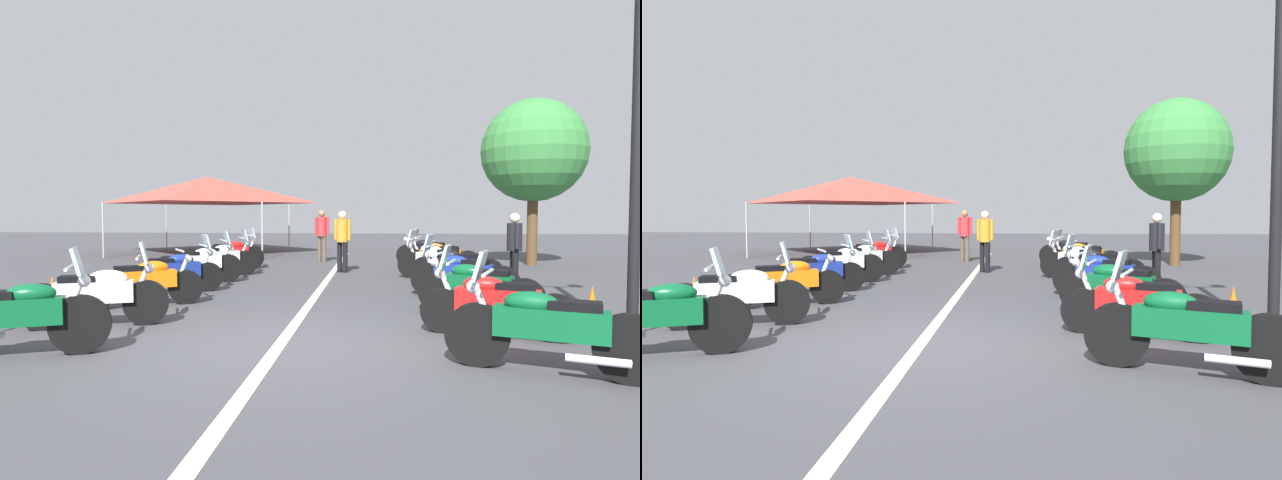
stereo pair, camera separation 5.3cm
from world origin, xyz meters
The scene contains 25 objects.
ground_plane centered at (0.00, 0.00, 0.00)m, with size 80.00×80.00×0.00m, color #424247.
lane_centre_stripe centered at (4.75, 0.00, 0.00)m, with size 22.09×0.16×0.01m, color beige.
motorcycle_left_row_0 centered at (-0.83, 2.80, 0.48)m, with size 1.00×1.92×1.23m.
motorcycle_left_row_1 centered at (0.82, 2.77, 0.47)m, with size 0.95×1.94×1.21m.
motorcycle_left_row_2 centered at (2.50, 2.84, 0.45)m, with size 1.23×1.85×0.98m.
motorcycle_left_row_3 centered at (4.08, 2.91, 0.46)m, with size 1.22×1.84×1.19m.
motorcycle_left_row_4 centered at (5.65, 2.91, 0.48)m, with size 1.12×1.89×1.22m.
motorcycle_left_row_5 centered at (7.19, 2.91, 0.47)m, with size 1.14×1.98×1.22m.
motorcycle_left_row_6 centered at (8.73, 3.01, 0.48)m, with size 1.26×1.82×1.23m.
motorcycle_right_row_0 centered at (-0.84, -2.87, 0.48)m, with size 0.95×2.00×1.22m.
motorcycle_right_row_1 centered at (0.77, -2.72, 0.46)m, with size 0.89×1.96×1.19m.
motorcycle_right_row_2 centered at (2.31, -2.79, 0.45)m, with size 1.03×1.87×1.00m.
motorcycle_right_row_3 centered at (4.08, -2.83, 0.47)m, with size 1.03×1.97×1.22m.
motorcycle_right_row_4 centered at (5.50, -2.93, 0.47)m, with size 0.96×1.94×1.02m.
motorcycle_right_row_5 centered at (7.01, -2.73, 0.48)m, with size 1.06×2.02×1.22m.
motorcycle_right_row_6 centered at (8.72, -2.97, 0.46)m, with size 0.98×2.03×1.20m.
motorcycle_right_row_7 centered at (10.25, -2.82, 0.47)m, with size 0.91×1.99×1.02m.
street_lamp_twin_globe centered at (0.89, -4.49, 3.30)m, with size 0.32×1.22×4.82m.
traffic_cone_0 centered at (1.36, -4.17, 0.29)m, with size 0.36×0.36×0.61m.
traffic_cone_2 centered at (1.72, 4.02, 0.29)m, with size 0.36×0.36×0.61m.
bystander_0 centered at (5.64, -4.21, 0.96)m, with size 0.53×0.32×1.64m.
bystander_1 centered at (11.69, 0.64, 1.04)m, with size 0.32×0.51×1.77m.
bystander_2 centered at (8.37, -0.27, 1.01)m, with size 0.32×0.48×1.71m.
roadside_tree_0 centered at (11.06, -6.13, 3.61)m, with size 3.22×3.22×5.24m.
event_tent centered at (15.43, 5.88, 2.65)m, with size 6.69×6.69×3.20m.
Camera 2 is at (-6.28, -1.21, 1.59)m, focal length 29.68 mm.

